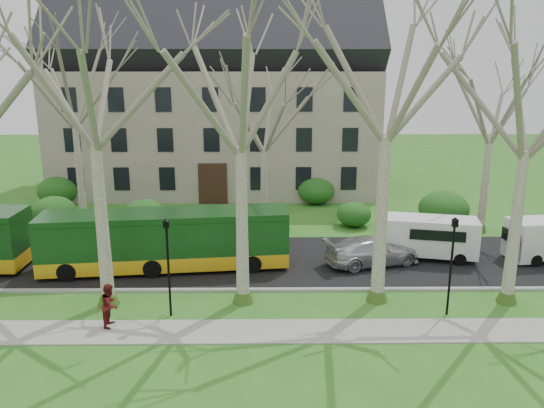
{
  "coord_description": "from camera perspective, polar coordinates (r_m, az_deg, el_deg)",
  "views": [
    {
      "loc": [
        -1.83,
        -22.0,
        10.56
      ],
      "look_at": [
        -1.58,
        3.0,
        3.94
      ],
      "focal_mm": 35.0,
      "sensor_mm": 36.0,
      "label": 1
    }
  ],
  "objects": [
    {
      "name": "ground",
      "position": [
        24.47,
        3.83,
        -10.77
      ],
      "size": [
        120.0,
        120.0,
        0.0
      ],
      "primitive_type": "plane",
      "color": "#297220",
      "rests_on": "ground"
    },
    {
      "name": "pedestrian_b",
      "position": [
        23.14,
        -17.03,
        -10.34
      ],
      "size": [
        0.73,
        0.91,
        1.82
      ],
      "primitive_type": "imported",
      "rotation": [
        0.0,
        0.0,
        1.53
      ],
      "color": "#521312",
      "rests_on": "sidewalk"
    },
    {
      "name": "bus_follow",
      "position": [
        28.39,
        -11.36,
        -3.76
      ],
      "size": [
        12.93,
        4.02,
        3.18
      ],
      "primitive_type": null,
      "rotation": [
        0.0,
        0.0,
        0.11
      ],
      "color": "#123F14",
      "rests_on": "road"
    },
    {
      "name": "tree_row_far",
      "position": [
        33.31,
        0.28,
        6.97
      ],
      "size": [
        33.0,
        7.0,
        12.0
      ],
      "color": "gray",
      "rests_on": "ground"
    },
    {
      "name": "lamp_row",
      "position": [
        22.54,
        4.14,
        -5.96
      ],
      "size": [
        36.22,
        0.22,
        4.3
      ],
      "color": "black",
      "rests_on": "ground"
    },
    {
      "name": "van_a",
      "position": [
        30.71,
        16.37,
        -3.52
      ],
      "size": [
        5.55,
        2.99,
        2.3
      ],
      "primitive_type": null,
      "rotation": [
        0.0,
        0.0,
        -0.21
      ],
      "color": "white",
      "rests_on": "road"
    },
    {
      "name": "road",
      "position": [
        29.5,
        3.03,
        -6.1
      ],
      "size": [
        80.0,
        8.0,
        0.06
      ],
      "primitive_type": "cube",
      "color": "black",
      "rests_on": "ground"
    },
    {
      "name": "curb",
      "position": [
        25.8,
        3.58,
        -9.19
      ],
      "size": [
        80.0,
        0.25,
        0.14
      ],
      "primitive_type": "cube",
      "color": "#A5A39E",
      "rests_on": "ground"
    },
    {
      "name": "tree_row_verge",
      "position": [
        22.65,
        4.08,
        5.76
      ],
      "size": [
        49.0,
        7.0,
        14.0
      ],
      "color": "gray",
      "rests_on": "ground"
    },
    {
      "name": "hedges",
      "position": [
        37.35,
        -4.92,
        -0.05
      ],
      "size": [
        30.6,
        8.6,
        2.0
      ],
      "color": "#275016",
      "rests_on": "ground"
    },
    {
      "name": "building",
      "position": [
        46.25,
        -5.87,
        11.67
      ],
      "size": [
        26.5,
        12.2,
        16.0
      ],
      "color": "gray",
      "rests_on": "ground"
    },
    {
      "name": "sidewalk",
      "position": [
        22.23,
        4.33,
        -13.48
      ],
      "size": [
        70.0,
        2.0,
        0.06
      ],
      "primitive_type": "cube",
      "color": "gray",
      "rests_on": "ground"
    },
    {
      "name": "sedan",
      "position": [
        29.16,
        10.72,
        -4.97
      ],
      "size": [
        5.54,
        3.48,
        1.5
      ],
      "primitive_type": "imported",
      "rotation": [
        0.0,
        0.0,
        1.86
      ],
      "color": "silver",
      "rests_on": "road"
    }
  ]
}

